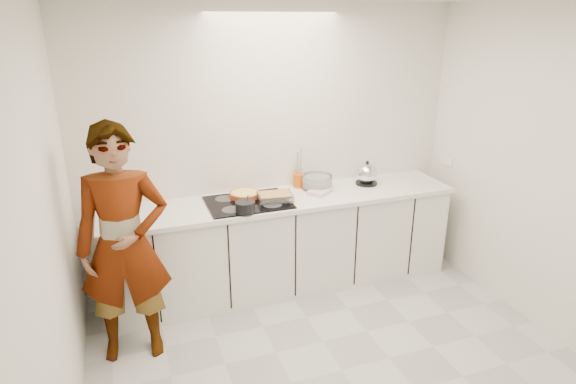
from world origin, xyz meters
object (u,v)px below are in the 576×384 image
object	(u,v)px
tart_dish	(245,194)
cook	(124,246)
hob	(248,202)
kettle	(367,174)
utensil_crock	(299,180)
mixing_bowl	(317,182)
baking_dish	(275,196)
saucepan	(245,207)

from	to	relation	value
tart_dish	cook	distance (m)	1.24
hob	cook	bearing A→B (deg)	-154.52
kettle	utensil_crock	world-z (taller)	kettle
kettle	utensil_crock	distance (m)	0.67
hob	mixing_bowl	bearing A→B (deg)	11.73
cook	baking_dish	bearing A→B (deg)	25.24
tart_dish	saucepan	xyz separation A→B (m)	(-0.09, -0.35, 0.02)
cook	saucepan	bearing A→B (deg)	21.44
kettle	cook	size ratio (longest dim) A/B	0.15
baking_dish	kettle	xyz separation A→B (m)	(0.99, 0.14, 0.05)
hob	utensil_crock	size ratio (longest dim) A/B	5.48
hob	cook	distance (m)	1.18
baking_dish	kettle	size ratio (longest dim) A/B	1.21
hob	utensil_crock	world-z (taller)	utensil_crock
baking_dish	mixing_bowl	bearing A→B (deg)	20.93
cook	utensil_crock	bearing A→B (deg)	30.29
baking_dish	mixing_bowl	xyz separation A→B (m)	(0.49, 0.19, 0.01)
utensil_crock	saucepan	bearing A→B (deg)	-144.01
kettle	cook	xyz separation A→B (m)	(-2.29, -0.61, -0.11)
baking_dish	hob	bearing A→B (deg)	171.56
mixing_bowl	utensil_crock	xyz separation A→B (m)	(-0.15, 0.11, 0.00)
saucepan	mixing_bowl	size ratio (longest dim) A/B	0.45
saucepan	cook	world-z (taller)	cook
tart_dish	mixing_bowl	size ratio (longest dim) A/B	0.77
mixing_bowl	utensil_crock	distance (m)	0.18
hob	cook	world-z (taller)	cook
hob	baking_dish	world-z (taller)	baking_dish
mixing_bowl	baking_dish	bearing A→B (deg)	-159.07
baking_dish	mixing_bowl	size ratio (longest dim) A/B	0.88
saucepan	mixing_bowl	xyz separation A→B (m)	(0.81, 0.37, 0.00)
saucepan	kettle	size ratio (longest dim) A/B	0.62
cook	hob	bearing A→B (deg)	30.82
saucepan	mixing_bowl	bearing A→B (deg)	24.85
saucepan	kettle	xyz separation A→B (m)	(1.31, 0.33, 0.04)
saucepan	baking_dish	xyz separation A→B (m)	(0.32, 0.19, -0.01)
tart_dish	baking_dish	size ratio (longest dim) A/B	0.87
hob	tart_dish	distance (m)	0.13
saucepan	mixing_bowl	world-z (taller)	saucepan
tart_dish	kettle	xyz separation A→B (m)	(1.23, -0.02, 0.06)
hob	tart_dish	bearing A→B (deg)	88.31
mixing_bowl	tart_dish	bearing A→B (deg)	-178.29
kettle	cook	world-z (taller)	cook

